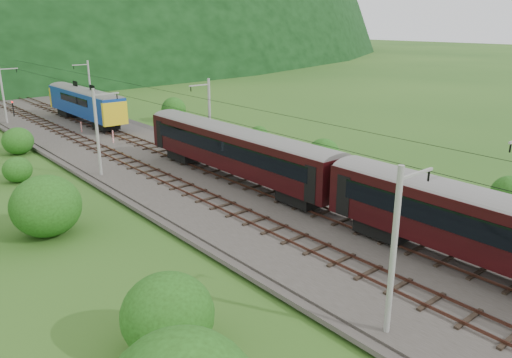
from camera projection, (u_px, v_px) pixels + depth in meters
ground at (455, 292)px, 26.97m from camera, size 600.00×600.00×0.00m
railbed at (320, 232)px, 34.25m from camera, size 14.00×220.00×0.30m
track_left at (295, 239)px, 32.71m from camera, size 2.40×220.00×0.27m
track_right at (343, 221)px, 35.64m from camera, size 2.40×220.00×0.27m
catenary_left at (98, 130)px, 45.29m from camera, size 2.54×192.28×8.00m
catenary_right at (209, 115)px, 52.76m from camera, size 2.54×192.28×8.00m
overhead_wires at (324, 133)px, 32.14m from camera, size 4.83×198.00×0.03m
hazard_post_near at (81, 127)px, 64.09m from camera, size 0.14×0.14×1.36m
hazard_post_far at (113, 137)px, 58.49m from camera, size 0.16×0.16×1.47m
signal at (13, 108)px, 74.25m from camera, size 0.25×0.25×2.29m
vegetation_left at (55, 207)px, 32.49m from camera, size 13.35×143.80×6.71m
vegetation_right at (455, 187)px, 39.51m from camera, size 7.45×110.03×3.17m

